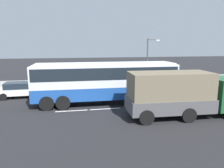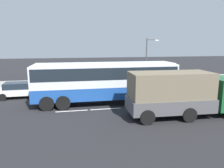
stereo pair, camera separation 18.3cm
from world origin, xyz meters
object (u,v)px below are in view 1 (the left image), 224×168
at_px(coach_bus, 106,79).
at_px(cargo_truck, 182,93).
at_px(car_white_minivan, 23,89).
at_px(street_lamp, 149,56).
at_px(pedestrian_near_curb, 123,73).

height_order(coach_bus, cargo_truck, coach_bus).
bearing_deg(car_white_minivan, cargo_truck, -34.31).
relative_size(cargo_truck, street_lamp, 1.43).
bearing_deg(street_lamp, car_white_minivan, -158.73).
distance_m(cargo_truck, street_lamp, 13.67).
height_order(pedestrian_near_curb, street_lamp, street_lamp).
xyz_separation_m(cargo_truck, street_lamp, (2.55, 13.32, 1.71)).
relative_size(coach_bus, car_white_minivan, 2.52).
height_order(cargo_truck, street_lamp, street_lamp).
bearing_deg(street_lamp, coach_bus, -128.23).
relative_size(cargo_truck, car_white_minivan, 1.68).
bearing_deg(cargo_truck, coach_bus, 139.59).
xyz_separation_m(pedestrian_near_curb, street_lamp, (3.12, -1.27, 2.32)).
bearing_deg(street_lamp, pedestrian_near_curb, 157.80).
bearing_deg(cargo_truck, street_lamp, 81.49).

